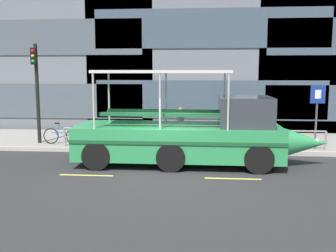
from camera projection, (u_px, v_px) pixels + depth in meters
The scene contains 11 objects.
ground_plane at pixel (160, 172), 13.16m from camera, with size 120.00×120.00×0.00m, color #2B2B2D.
sidewalk at pixel (173, 141), 18.67m from camera, with size 32.00×4.80×0.18m, color gray.
curb_edge at pixel (168, 151), 16.22m from camera, with size 32.00×0.18×0.18m, color #B2ADA3.
lane_centreline at pixel (158, 177), 12.58m from camera, with size 25.80×0.12×0.01m.
curb_guardrail at pixel (192, 135), 16.38m from camera, with size 11.14×0.09×0.82m.
traffic_light_pole at pixel (36, 84), 17.21m from camera, with size 0.24×0.46×4.43m.
parking_sign at pixel (317, 106), 16.08m from camera, with size 0.60×0.12×2.67m.
leaned_bicycle at pixel (62, 136), 17.32m from camera, with size 1.74×0.46×0.96m.
duck_tour_boat at pixel (193, 135), 14.20m from camera, with size 9.25×2.62×3.45m.
pedestrian_near_bow at pixel (253, 122), 17.12m from camera, with size 0.23×0.49×1.70m.
pedestrian_mid_left at pixel (180, 122), 17.23m from camera, with size 0.31×0.42×1.65m.
Camera 1 is at (1.36, -12.74, 3.40)m, focal length 41.41 mm.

